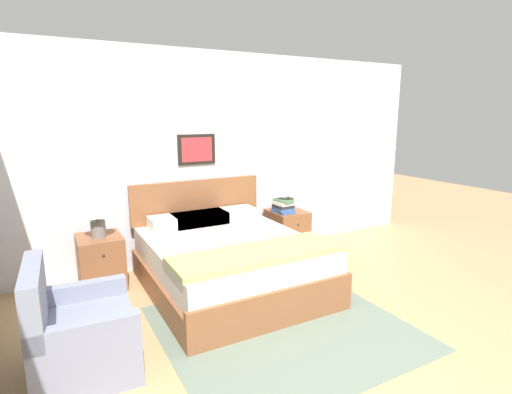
# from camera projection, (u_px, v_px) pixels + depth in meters

# --- Properties ---
(ground_plane) EXTENTS (16.00, 16.00, 0.00)m
(ground_plane) POSITION_uv_depth(u_px,v_px,m) (360.00, 394.00, 2.68)
(ground_plane) COLOR tan
(wall_back) EXTENTS (6.88, 0.09, 2.60)m
(wall_back) POSITION_uv_depth(u_px,v_px,m) (197.00, 158.00, 4.97)
(wall_back) COLOR silver
(wall_back) RESTS_ON ground_plane
(area_rug_main) EXTENTS (2.04, 1.93, 0.01)m
(area_rug_main) POSITION_uv_depth(u_px,v_px,m) (283.00, 327.00, 3.51)
(area_rug_main) COLOR slate
(area_rug_main) RESTS_ON ground_plane
(bed) EXTENTS (1.64, 1.95, 1.05)m
(bed) POSITION_uv_depth(u_px,v_px,m) (228.00, 260.00, 4.26)
(bed) COLOR brown
(bed) RESTS_ON ground_plane
(armchair) EXTENTS (0.73, 0.80, 0.84)m
(armchair) POSITION_uv_depth(u_px,v_px,m) (78.00, 335.00, 2.87)
(armchair) COLOR gray
(armchair) RESTS_ON ground_plane
(nightstand_near_window) EXTENTS (0.45, 0.53, 0.56)m
(nightstand_near_window) POSITION_uv_depth(u_px,v_px,m) (101.00, 262.00, 4.30)
(nightstand_near_window) COLOR brown
(nightstand_near_window) RESTS_ON ground_plane
(nightstand_by_door) EXTENTS (0.45, 0.53, 0.56)m
(nightstand_by_door) POSITION_uv_depth(u_px,v_px,m) (287.00, 231.00, 5.42)
(nightstand_by_door) COLOR brown
(nightstand_by_door) RESTS_ON ground_plane
(table_lamp_near_window) EXTENTS (0.32, 0.32, 0.44)m
(table_lamp_near_window) POSITION_uv_depth(u_px,v_px,m) (97.00, 210.00, 4.16)
(table_lamp_near_window) COLOR slate
(table_lamp_near_window) RESTS_ON nightstand_near_window
(table_lamp_by_door) EXTENTS (0.32, 0.32, 0.44)m
(table_lamp_by_door) POSITION_uv_depth(u_px,v_px,m) (288.00, 189.00, 5.29)
(table_lamp_by_door) COLOR slate
(table_lamp_by_door) RESTS_ON nightstand_by_door
(book_thick_bottom) EXTENTS (0.23, 0.30, 0.03)m
(book_thick_bottom) POSITION_uv_depth(u_px,v_px,m) (283.00, 211.00, 5.27)
(book_thick_bottom) COLOR #335693
(book_thick_bottom) RESTS_ON nightstand_by_door
(book_hardcover_middle) EXTENTS (0.22, 0.26, 0.04)m
(book_hardcover_middle) POSITION_uv_depth(u_px,v_px,m) (283.00, 209.00, 5.27)
(book_hardcover_middle) COLOR #335693
(book_hardcover_middle) RESTS_ON book_thick_bottom
(book_novel_upper) EXTENTS (0.20, 0.24, 0.04)m
(book_novel_upper) POSITION_uv_depth(u_px,v_px,m) (283.00, 206.00, 5.26)
(book_novel_upper) COLOR #232328
(book_novel_upper) RESTS_ON book_hardcover_middle
(book_slim_near_top) EXTENTS (0.21, 0.24, 0.04)m
(book_slim_near_top) POSITION_uv_depth(u_px,v_px,m) (283.00, 203.00, 5.25)
(book_slim_near_top) COLOR silver
(book_slim_near_top) RESTS_ON book_novel_upper
(book_paperback_top) EXTENTS (0.19, 0.28, 0.03)m
(book_paperback_top) POSITION_uv_depth(u_px,v_px,m) (283.00, 201.00, 5.24)
(book_paperback_top) COLOR #4C7551
(book_paperback_top) RESTS_ON book_slim_near_top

